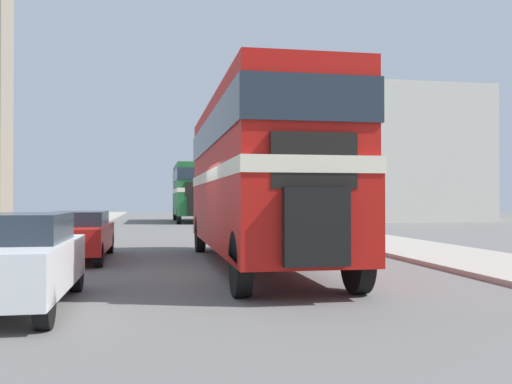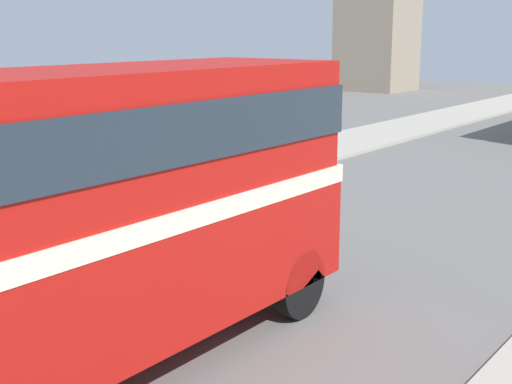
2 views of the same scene
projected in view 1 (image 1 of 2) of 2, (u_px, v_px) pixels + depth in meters
ground_plane at (230, 272)px, 13.34m from camera, size 120.00×120.00×0.00m
sidewalk_right at (492, 263)px, 14.54m from camera, size 3.50×120.00×0.12m
double_decker_bus at (256, 168)px, 14.37m from camera, size 2.43×10.84×4.13m
bus_distant at (192, 188)px, 42.73m from camera, size 2.53×9.35×4.25m
car_parked_near at (13, 259)px, 8.85m from camera, size 1.71×4.02×1.47m
car_parked_mid at (78, 234)px, 15.92m from camera, size 1.65×4.69×1.35m
pedestrian_walking at (349, 213)px, 24.52m from camera, size 0.35×0.35×1.74m
bicycle_on_pavement at (310, 222)px, 29.96m from camera, size 0.05×1.76×0.78m
shop_building_block at (383, 156)px, 45.54m from camera, size 14.53×9.39×10.30m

